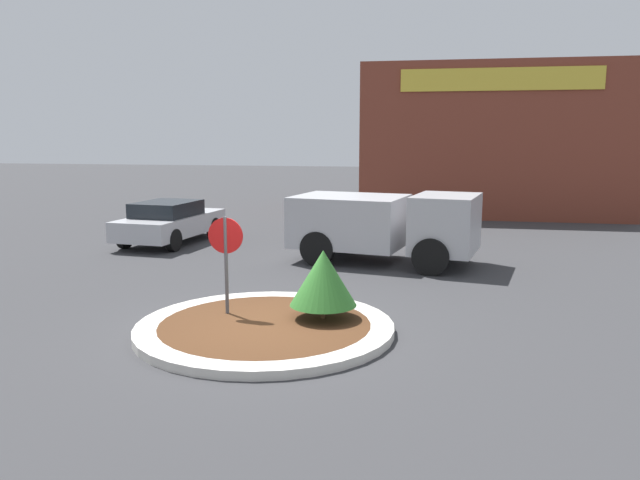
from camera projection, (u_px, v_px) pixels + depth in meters
ground_plane at (265, 332)px, 11.37m from camera, size 120.00×120.00×0.00m
traffic_island at (265, 328)px, 11.35m from camera, size 4.70×4.70×0.16m
stop_sign at (226, 250)px, 11.78m from camera, size 0.68×0.07×2.03m
island_shrub at (323, 278)px, 11.53m from camera, size 1.25×1.25×1.29m
utility_truck at (383, 223)px, 17.36m from camera, size 5.37×3.23×1.97m
storefront_building at (491, 141)px, 28.36m from camera, size 11.35×6.07×6.57m
parked_sedan_silver at (170, 221)px, 20.58m from camera, size 2.34×4.54×1.40m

